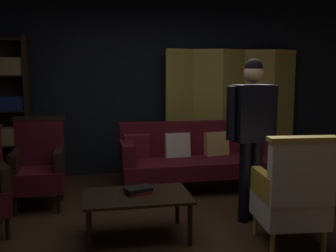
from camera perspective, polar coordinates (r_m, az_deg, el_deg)
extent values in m
plane|color=#331E11|center=(4.05, 2.22, -15.02)|extent=(10.00, 10.00, 0.00)
cube|color=black|center=(6.14, -2.94, 6.29)|extent=(7.20, 0.10, 2.80)
cube|color=#B29338|center=(6.02, 1.65, 1.97)|extent=(0.45, 0.16, 1.90)
cube|color=gold|center=(6.00, 1.69, 10.75)|extent=(0.45, 0.17, 0.06)
cube|color=#B29338|center=(6.11, 5.68, 2.02)|extent=(0.44, 0.20, 1.90)
cube|color=gold|center=(6.09, 5.80, 10.67)|extent=(0.44, 0.20, 0.06)
cube|color=#B29338|center=(6.26, 9.32, 2.10)|extent=(0.43, 0.23, 1.90)
cube|color=gold|center=(6.24, 9.52, 10.54)|extent=(0.43, 0.24, 0.06)
cube|color=#B29338|center=(6.43, 12.79, 2.16)|extent=(0.44, 0.20, 1.90)
cube|color=gold|center=(6.41, 13.05, 10.37)|extent=(0.44, 0.21, 0.06)
cube|color=#B29338|center=(6.61, 16.19, 2.20)|extent=(0.44, 0.20, 1.90)
cube|color=gold|center=(6.59, 16.51, 10.18)|extent=(0.44, 0.20, 0.06)
cube|color=black|center=(5.90, -19.41, 2.12)|extent=(0.06, 0.32, 2.05)
cube|color=black|center=(6.15, -22.89, -6.99)|extent=(0.86, 0.30, 0.02)
cylinder|color=black|center=(4.93, -5.19, -9.43)|extent=(0.07, 0.07, 0.22)
cylinder|color=black|center=(5.44, 15.33, -7.99)|extent=(0.07, 0.07, 0.22)
cylinder|color=black|center=(5.50, -5.83, -7.57)|extent=(0.07, 0.07, 0.22)
cylinder|color=black|center=(5.97, 12.77, -6.49)|extent=(0.07, 0.07, 0.22)
cube|color=#4C0F19|center=(5.33, 4.71, -5.74)|extent=(2.10, 0.76, 0.20)
cube|color=#4C0F19|center=(5.55, 3.89, -1.69)|extent=(2.10, 0.18, 0.46)
cube|color=#4C0F19|center=(5.11, -5.93, -3.73)|extent=(0.16, 0.68, 0.26)
cube|color=#4C0F19|center=(5.62, 14.42, -2.85)|extent=(0.16, 0.68, 0.26)
cube|color=maroon|center=(5.31, -4.51, -3.03)|extent=(0.34, 0.16, 0.35)
cube|color=beige|center=(5.40, 1.34, -2.82)|extent=(0.35, 0.18, 0.35)
cube|color=tan|center=(5.54, 6.94, -2.59)|extent=(0.36, 0.22, 0.35)
cube|color=#4C5123|center=(5.73, 12.22, -2.36)|extent=(0.35, 0.17, 0.35)
cylinder|color=black|center=(3.62, -11.26, -14.70)|extent=(0.04, 0.04, 0.39)
cylinder|color=black|center=(3.72, 3.17, -13.92)|extent=(0.04, 0.04, 0.39)
cylinder|color=black|center=(4.13, -11.23, -11.82)|extent=(0.04, 0.04, 0.39)
cylinder|color=black|center=(4.21, 1.35, -11.24)|extent=(0.04, 0.04, 0.39)
cube|color=black|center=(3.82, -4.47, -9.97)|extent=(1.00, 0.64, 0.03)
cylinder|color=gold|center=(4.22, 18.54, -12.90)|extent=(0.04, 0.04, 0.22)
cylinder|color=gold|center=(4.06, 12.44, -13.52)|extent=(0.04, 0.04, 0.22)
cylinder|color=gold|center=(3.84, 21.46, -15.20)|extent=(0.04, 0.04, 0.22)
cylinder|color=gold|center=(3.66, 14.78, -16.07)|extent=(0.04, 0.04, 0.22)
cube|color=beige|center=(3.85, 16.95, -11.21)|extent=(0.61, 0.61, 0.24)
cube|color=beige|center=(3.54, 18.65, -6.41)|extent=(0.57, 0.17, 0.54)
cube|color=gold|center=(3.48, 18.86, -1.78)|extent=(0.61, 0.18, 0.04)
cube|color=gold|center=(3.88, 20.38, -7.67)|extent=(0.13, 0.51, 0.22)
cube|color=gold|center=(3.70, 13.63, -8.16)|extent=(0.13, 0.51, 0.22)
cylinder|color=black|center=(4.74, -21.07, -10.68)|extent=(0.04, 0.04, 0.22)
cylinder|color=black|center=(4.68, -15.42, -10.68)|extent=(0.04, 0.04, 0.22)
cylinder|color=black|center=(5.17, -20.16, -9.07)|extent=(0.04, 0.04, 0.22)
cylinder|color=black|center=(5.11, -15.00, -9.04)|extent=(0.04, 0.04, 0.22)
cube|color=#4C0F19|center=(4.85, -18.03, -7.25)|extent=(0.56, 0.56, 0.24)
cube|color=#4C0F19|center=(4.99, -17.90, -2.24)|extent=(0.56, 0.12, 0.54)
cube|color=black|center=(4.95, -18.04, 1.06)|extent=(0.60, 0.13, 0.04)
cube|color=black|center=(4.84, -20.98, -4.64)|extent=(0.09, 0.50, 0.22)
cube|color=black|center=(4.77, -15.29, -4.55)|extent=(0.09, 0.50, 0.22)
cylinder|color=black|center=(4.15, -22.01, -13.43)|extent=(0.04, 0.04, 0.22)
cylinder|color=black|center=(4.58, -22.94, -11.44)|extent=(0.04, 0.04, 0.22)
cube|color=black|center=(4.23, -22.70, -6.51)|extent=(0.26, 0.50, 0.22)
cylinder|color=black|center=(4.34, 12.52, -7.64)|extent=(0.12, 0.12, 0.86)
cylinder|color=black|center=(4.26, 10.93, -7.87)|extent=(0.12, 0.12, 0.86)
cube|color=maroon|center=(4.20, 11.91, -1.57)|extent=(0.34, 0.21, 0.09)
cube|color=black|center=(4.16, 12.01, 1.83)|extent=(0.43, 0.28, 0.58)
cube|color=white|center=(4.25, 11.22, 2.37)|extent=(0.14, 0.04, 0.41)
cube|color=maroon|center=(4.24, 11.27, 5.49)|extent=(0.09, 0.04, 0.04)
cylinder|color=black|center=(4.30, 14.82, 2.07)|extent=(0.09, 0.09, 0.54)
cylinder|color=black|center=(4.03, 9.03, 1.85)|extent=(0.09, 0.09, 0.54)
sphere|color=tan|center=(4.14, 12.18, 7.48)|extent=(0.20, 0.20, 0.20)
sphere|color=black|center=(4.14, 12.20, 8.17)|extent=(0.18, 0.18, 0.18)
cube|color=maroon|center=(3.86, -4.30, -9.40)|extent=(0.24, 0.21, 0.03)
cube|color=black|center=(3.85, -4.31, -8.99)|extent=(0.28, 0.23, 0.03)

